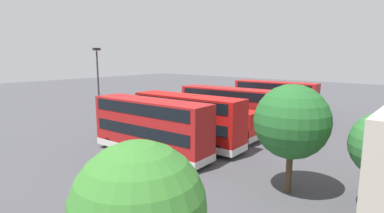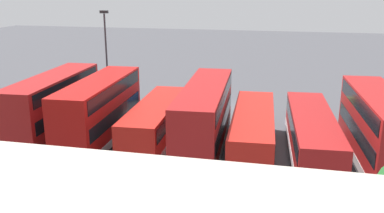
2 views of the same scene
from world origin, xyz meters
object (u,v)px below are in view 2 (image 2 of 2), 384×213
at_px(bus_double_decker_fourth, 205,117).
at_px(bus_single_deck_third, 253,132).
at_px(bus_double_decker_near_end, 377,128).
at_px(bus_double_decker_seventh, 54,105).
at_px(bus_double_decker_sixth, 100,110).
at_px(waste_bin_yellow, 296,100).
at_px(bus_single_deck_fifth, 156,122).
at_px(lamp_post_tall, 106,53).
at_px(car_hatchback_silver, 195,98).
at_px(bus_single_deck_second, 312,135).

bearing_deg(bus_double_decker_fourth, bus_single_deck_third, -178.69).
bearing_deg(bus_double_decker_near_end, bus_double_decker_seventh, -1.03).
bearing_deg(bus_double_decker_sixth, waste_bin_yellow, -135.69).
xyz_separation_m(bus_single_deck_third, bus_single_deck_fifth, (6.71, -0.57, -0.00)).
relative_size(bus_single_deck_fifth, lamp_post_tall, 1.22).
relative_size(bus_double_decker_near_end, bus_double_decker_seventh, 1.01).
height_order(bus_single_deck_fifth, waste_bin_yellow, bus_single_deck_fifth).
bearing_deg(car_hatchback_silver, bus_double_decker_fourth, 105.64).
bearing_deg(waste_bin_yellow, bus_double_decker_fourth, 64.99).
relative_size(bus_single_deck_second, bus_double_decker_fourth, 1.01).
xyz_separation_m(bus_double_decker_fourth, lamp_post_tall, (10.59, -8.58, 2.59)).
height_order(bus_double_decker_near_end, lamp_post_tall, lamp_post_tall).
bearing_deg(bus_single_deck_fifth, bus_single_deck_third, 175.16).
relative_size(bus_double_decker_fourth, waste_bin_yellow, 12.61).
height_order(bus_single_deck_third, bus_double_decker_fourth, bus_double_decker_fourth).
relative_size(bus_single_deck_second, car_hatchback_silver, 2.78).
bearing_deg(bus_single_deck_second, bus_double_decker_seventh, -0.74).
height_order(bus_double_decker_near_end, bus_single_deck_fifth, bus_double_decker_near_end).
xyz_separation_m(bus_single_deck_second, bus_single_deck_fifth, (10.40, -0.37, -0.00)).
height_order(bus_double_decker_seventh, waste_bin_yellow, bus_double_decker_seventh).
bearing_deg(waste_bin_yellow, bus_single_deck_second, 93.19).
bearing_deg(bus_double_decker_fourth, bus_double_decker_sixth, 0.42).
distance_m(bus_double_decker_seventh, car_hatchback_silver, 13.47).
distance_m(bus_single_deck_second, bus_double_decker_fourth, 6.91).
xyz_separation_m(bus_single_deck_fifth, waste_bin_yellow, (-9.68, -12.51, -1.15)).
distance_m(bus_double_decker_fourth, car_hatchback_silver, 11.67).
xyz_separation_m(bus_double_decker_sixth, car_hatchback_silver, (-4.28, -11.17, -1.75)).
relative_size(bus_double_decker_seventh, car_hatchback_silver, 2.50).
relative_size(bus_double_decker_sixth, waste_bin_yellow, 11.25).
relative_size(bus_double_decker_near_end, bus_double_decker_fourth, 0.91).
height_order(bus_double_decker_fourth, car_hatchback_silver, bus_double_decker_fourth).
distance_m(bus_double_decker_sixth, bus_double_decker_seventh, 3.87).
relative_size(bus_single_deck_second, lamp_post_tall, 1.39).
relative_size(bus_single_deck_third, bus_single_deck_fifth, 1.07).
distance_m(bus_double_decker_seventh, lamp_post_tall, 8.51).
bearing_deg(bus_single_deck_fifth, bus_double_decker_fourth, 169.77).
distance_m(bus_double_decker_fourth, bus_double_decker_sixth, 7.39).
bearing_deg(bus_single_deck_second, bus_single_deck_third, 3.01).
bearing_deg(lamp_post_tall, bus_double_decker_near_end, 158.23).
distance_m(bus_double_decker_near_end, bus_single_deck_third, 7.51).
height_order(bus_single_deck_fifth, bus_double_decker_sixth, bus_double_decker_sixth).
bearing_deg(bus_double_decker_near_end, bus_double_decker_fourth, 0.58).
bearing_deg(bus_double_decker_near_end, bus_double_decker_sixth, 0.52).
distance_m(bus_single_deck_third, bus_single_deck_fifth, 6.74).
bearing_deg(car_hatchback_silver, bus_single_deck_second, 132.58).
distance_m(bus_single_deck_fifth, bus_double_decker_seventh, 7.72).
distance_m(bus_single_deck_second, car_hatchback_silver, 14.76).
relative_size(bus_double_decker_near_end, bus_single_deck_fifth, 1.03).
distance_m(bus_double_decker_near_end, bus_single_deck_fifth, 14.21).
bearing_deg(car_hatchback_silver, waste_bin_yellow, -167.55).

